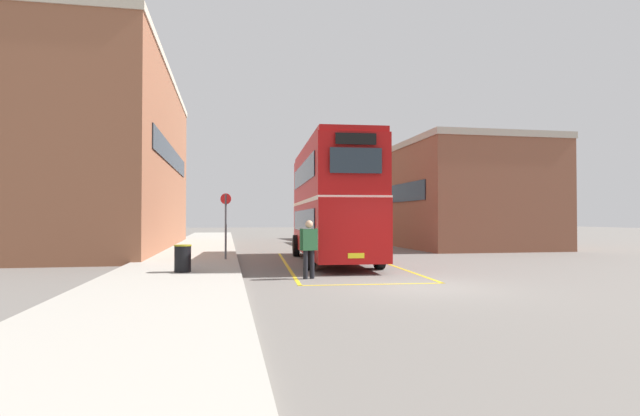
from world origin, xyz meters
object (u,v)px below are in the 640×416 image
object	(u,v)px
litter_bin	(183,258)
bus_stop_sign	(226,220)
single_deck_bus	(338,220)
pedestrian_boarding	(309,245)
double_decker_bus	(332,201)

from	to	relation	value
litter_bin	bus_stop_sign	bearing A→B (deg)	74.40
single_deck_bus	pedestrian_boarding	xyz separation A→B (m)	(-6.44, -24.82, -0.63)
double_decker_bus	single_deck_bus	size ratio (longest dim) A/B	1.11
single_deck_bus	litter_bin	bearing A→B (deg)	-113.34
double_decker_bus	pedestrian_boarding	xyz separation A→B (m)	(-1.85, -5.49, -1.50)
double_decker_bus	single_deck_bus	world-z (taller)	double_decker_bus
double_decker_bus	bus_stop_sign	world-z (taller)	double_decker_bus
single_deck_bus	pedestrian_boarding	bearing A→B (deg)	-104.54
pedestrian_boarding	double_decker_bus	bearing A→B (deg)	71.37
single_deck_bus	pedestrian_boarding	distance (m)	25.65
double_decker_bus	pedestrian_boarding	bearing A→B (deg)	-108.63
pedestrian_boarding	bus_stop_sign	bearing A→B (deg)	112.57
double_decker_bus	litter_bin	bearing A→B (deg)	-142.85
litter_bin	double_decker_bus	bearing A→B (deg)	37.15
single_deck_bus	pedestrian_boarding	world-z (taller)	single_deck_bus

